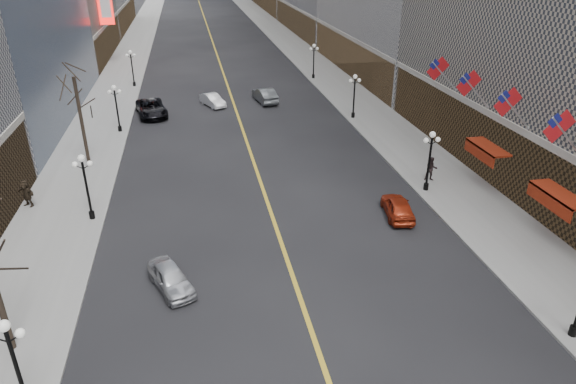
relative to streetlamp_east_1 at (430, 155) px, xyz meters
name	(u,v)px	position (x,y,z in m)	size (l,w,h in m)	color
sidewalk_east	(322,71)	(2.20, 40.00, -2.83)	(6.00, 230.00, 0.15)	gray
sidewalk_west	(120,80)	(-25.80, 40.00, -2.83)	(6.00, 230.00, 0.15)	gray
lane_line	(219,62)	(-11.80, 50.00, -2.89)	(0.25, 200.00, 0.02)	gold
streetlamp_east_1	(430,155)	(0.00, 0.00, 0.00)	(1.26, 0.44, 4.52)	black
streetlamp_east_2	(354,92)	(0.00, 18.00, 0.00)	(1.26, 0.44, 4.52)	black
streetlamp_east_3	(314,57)	(0.00, 36.00, 0.00)	(1.26, 0.44, 4.52)	black
streetlamp_west_0	(14,359)	(-23.60, -16.00, 0.00)	(1.26, 0.44, 4.52)	black
streetlamp_west_1	(85,181)	(-23.60, 0.00, 0.00)	(1.26, 0.44, 4.52)	black
streetlamp_west_2	(116,104)	(-23.60, 18.00, 0.00)	(1.26, 0.44, 4.52)	black
streetlamp_west_3	(132,64)	(-23.60, 36.00, 0.00)	(1.26, 0.44, 4.52)	black
flag_2	(561,129)	(3.51, -8.00, 4.39)	(2.87, 0.12, 2.87)	#B2B2B7
flag_3	(510,104)	(3.51, -3.00, 4.39)	(2.87, 0.12, 2.87)	#B2B2B7
flag_4	(471,85)	(3.51, 2.00, 4.39)	(2.87, 0.12, 2.87)	#B2B2B7
flag_5	(440,71)	(3.51, 7.00, 4.39)	(2.87, 0.12, 2.87)	#B2B2B7
awning_b	(557,196)	(4.30, -8.00, 0.18)	(1.40, 4.00, 0.93)	maroon
awning_c	(485,149)	(4.30, 0.00, 0.18)	(1.40, 4.00, 0.93)	maroon
tree_west_far	(76,91)	(-25.30, 10.00, 3.34)	(3.60, 3.60, 7.92)	#2D231C
car_nb_near	(171,278)	(-18.33, -8.64, -2.23)	(1.58, 3.92, 1.34)	#B2B4BA
car_nb_mid	(213,100)	(-14.20, 25.48, -2.22)	(1.44, 4.13, 1.36)	silver
car_nb_far	(151,108)	(-20.80, 22.98, -2.06)	(2.80, 6.07, 1.69)	black
car_sb_mid	(398,207)	(-3.52, -3.23, -2.20)	(1.66, 4.12, 1.40)	#9D2911
car_sb_far	(265,95)	(-8.16, 25.96, -2.07)	(1.75, 5.02, 1.65)	#565B5F
ped_east_walk	(431,169)	(1.03, 1.51, -1.81)	(0.92, 0.50, 1.88)	black
ped_west_far	(26,193)	(-28.20, 2.73, -1.77)	(1.82, 0.52, 1.96)	black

